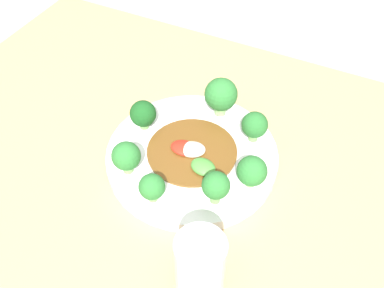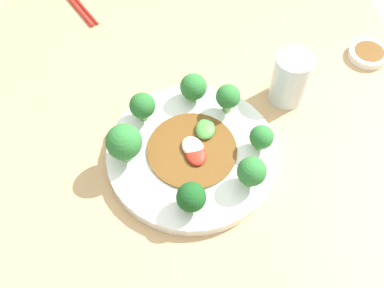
{
  "view_description": "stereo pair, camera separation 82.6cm",
  "coord_description": "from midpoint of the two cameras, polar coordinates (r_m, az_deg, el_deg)",
  "views": [
    {
      "loc": [
        -0.21,
        0.41,
        1.32
      ],
      "look_at": [
        0.02,
        -0.05,
        0.77
      ],
      "focal_mm": 42.0,
      "sensor_mm": 36.0,
      "label": 1
    },
    {
      "loc": [
        0.42,
        -0.11,
        1.4
      ],
      "look_at": [
        0.02,
        -0.05,
        0.77
      ],
      "focal_mm": 42.0,
      "sensor_mm": 36.0,
      "label": 2
    }
  ],
  "objects": [
    {
      "name": "table",
      "position": [
        1.01,
        11.61,
        -37.44
      ],
      "size": [
        1.13,
        0.83,
        0.73
      ],
      "color": "tan",
      "rests_on": "ground_plane"
    },
    {
      "name": "plate",
      "position": [
        0.66,
        17.25,
        -29.28
      ],
      "size": [
        0.29,
        0.29,
        0.02
      ],
      "color": "white",
      "rests_on": "table"
    },
    {
      "name": "broccoli_east",
      "position": [
        0.62,
        8.58,
        -23.68
      ],
      "size": [
        0.05,
        0.05,
        0.06
      ],
      "color": "#70A356",
      "rests_on": "plate"
    },
    {
      "name": "broccoli_north",
      "position": [
        0.59,
        13.66,
        -38.28
      ],
      "size": [
        0.04,
        0.04,
        0.05
      ],
      "color": "#7AAD5B",
      "rests_on": "plate"
    },
    {
      "name": "broccoli_southwest",
      "position": [
        0.66,
        27.33,
        -23.99
      ],
      "size": [
        0.05,
        0.05,
        0.06
      ],
      "color": "#70A356",
      "rests_on": "plate"
    },
    {
      "name": "broccoli_west",
      "position": [
        0.64,
        29.24,
        -32.45
      ],
      "size": [
        0.05,
        0.05,
        0.06
      ],
      "color": "#7AAD5B",
      "rests_on": "plate"
    },
    {
      "name": "broccoli_northeast",
      "position": [
        0.58,
        7.66,
        -33.16
      ],
      "size": [
        0.05,
        0.05,
        0.06
      ],
      "color": "#7AAD5B",
      "rests_on": "plate"
    },
    {
      "name": "broccoli_northwest",
      "position": [
        0.61,
        24.92,
        -36.63
      ],
      "size": [
        0.04,
        0.04,
        0.06
      ],
      "color": "#70A356",
      "rests_on": "plate"
    },
    {
      "name": "broccoli_south",
      "position": [
        0.65,
        21.15,
        -19.04
      ],
      "size": [
        0.06,
        0.06,
        0.08
      ],
      "color": "#89B76B",
      "rests_on": "plate"
    },
    {
      "name": "stirfry_center",
      "position": [
        0.64,
        17.81,
        -29.39
      ],
      "size": [
        0.15,
        0.15,
        0.02
      ],
      "color": "brown",
      "rests_on": "plate"
    },
    {
      "name": "drinking_glass",
      "position": [
        0.61,
        26.42,
        -48.55
      ],
      "size": [
        0.07,
        0.07,
        0.1
      ],
      "color": "silver",
      "rests_on": "table"
    }
  ]
}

